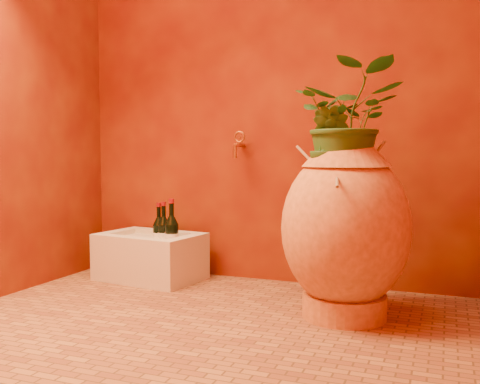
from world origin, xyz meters
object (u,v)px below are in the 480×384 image
at_px(amphora, 345,228).
at_px(wine_bottle_a, 172,236).
at_px(stone_basin, 150,257).
at_px(wall_tap, 239,143).
at_px(wine_bottle_c, 159,235).
at_px(wine_bottle_b, 164,235).

distance_m(amphora, wine_bottle_a, 1.14).
height_order(stone_basin, wall_tap, wall_tap).
distance_m(stone_basin, wine_bottle_a, 0.21).
xyz_separation_m(amphora, wine_bottle_a, (-1.09, 0.32, -0.15)).
height_order(wine_bottle_a, wall_tap, wall_tap).
bearing_deg(wall_tap, amphora, -34.55).
distance_m(wine_bottle_c, wall_tap, 0.76).
distance_m(stone_basin, wall_tap, 0.88).
distance_m(amphora, stone_basin, 1.32).
bearing_deg(wine_bottle_b, stone_basin, -130.30).
height_order(amphora, wine_bottle_c, amphora).
xyz_separation_m(wine_bottle_b, wine_bottle_c, (-0.04, 0.01, -0.00)).
distance_m(wine_bottle_a, wall_tap, 0.68).
height_order(wine_bottle_a, wine_bottle_b, wine_bottle_a).
xyz_separation_m(stone_basin, wall_tap, (0.51, 0.17, 0.69)).
distance_m(amphora, wine_bottle_b, 1.27).
relative_size(stone_basin, wine_bottle_b, 2.05).
relative_size(amphora, wine_bottle_b, 2.68).
bearing_deg(wine_bottle_c, wine_bottle_a, -33.12).
xyz_separation_m(amphora, stone_basin, (-1.25, 0.34, -0.29)).
bearing_deg(wine_bottle_a, amphora, -16.41).
bearing_deg(wine_bottle_a, wine_bottle_c, 146.88).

